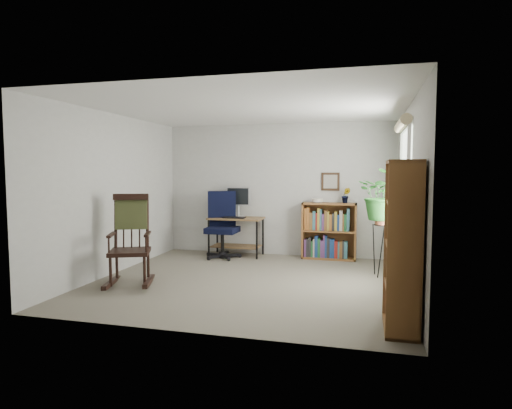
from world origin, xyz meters
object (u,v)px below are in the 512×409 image
(office_chair, at_px, (222,224))
(rocking_chair, at_px, (129,239))
(tall_bookshelf, at_px, (402,246))
(desk, at_px, (236,237))
(low_bookshelf, at_px, (329,231))

(office_chair, height_order, rocking_chair, rocking_chair)
(office_chair, xyz_separation_m, tall_bookshelf, (2.80, -2.81, 0.22))
(tall_bookshelf, bearing_deg, desk, 130.44)
(desk, height_order, rocking_chair, rocking_chair)
(desk, xyz_separation_m, tall_bookshelf, (2.63, -3.09, 0.47))
(tall_bookshelf, bearing_deg, office_chair, 134.88)
(office_chair, bearing_deg, desk, 36.97)
(desk, distance_m, office_chair, 0.41)
(office_chair, relative_size, low_bookshelf, 1.21)
(rocking_chair, relative_size, tall_bookshelf, 0.76)
(desk, relative_size, low_bookshelf, 0.98)
(office_chair, distance_m, low_bookshelf, 1.88)
(rocking_chair, distance_m, low_bookshelf, 3.45)
(low_bookshelf, bearing_deg, rocking_chair, -135.58)
(office_chair, bearing_deg, low_bookshelf, -9.23)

